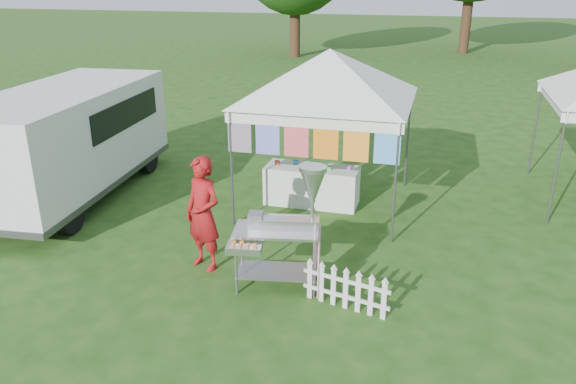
% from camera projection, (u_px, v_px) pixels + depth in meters
% --- Properties ---
extents(ground, '(120.00, 120.00, 0.00)m').
position_uv_depth(ground, '(276.00, 293.00, 7.99)').
color(ground, '#1E4413').
rests_on(ground, ground).
extents(canopy_main, '(4.24, 4.24, 3.45)m').
position_uv_depth(canopy_main, '(330.00, 49.00, 10.05)').
color(canopy_main, '#59595E').
rests_on(canopy_main, ground).
extents(donut_cart, '(1.34, 1.11, 1.83)m').
position_uv_depth(donut_cart, '(290.00, 219.00, 7.76)').
color(donut_cart, gray).
rests_on(donut_cart, ground).
extents(vendor, '(0.76, 0.65, 1.78)m').
position_uv_depth(vendor, '(203.00, 214.00, 8.40)').
color(vendor, maroon).
rests_on(vendor, ground).
extents(cargo_van, '(2.51, 5.38, 2.17)m').
position_uv_depth(cargo_van, '(70.00, 138.00, 11.25)').
color(cargo_van, silver).
rests_on(cargo_van, ground).
extents(picket_fence, '(1.23, 0.32, 0.56)m').
position_uv_depth(picket_fence, '(346.00, 290.00, 7.53)').
color(picket_fence, silver).
rests_on(picket_fence, ground).
extents(display_table, '(1.80, 0.70, 0.76)m').
position_uv_depth(display_table, '(312.00, 185.00, 11.00)').
color(display_table, white).
rests_on(display_table, ground).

